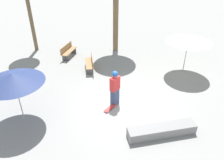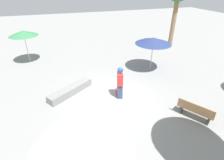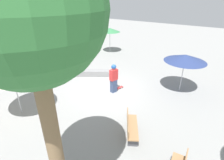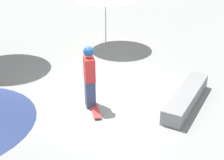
{
  "view_description": "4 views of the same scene",
  "coord_description": "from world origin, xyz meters",
  "px_view_note": "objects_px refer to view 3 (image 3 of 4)",
  "views": [
    {
      "loc": [
        -2.68,
        7.9,
        6.49
      ],
      "look_at": [
        0.65,
        -0.21,
        1.15
      ],
      "focal_mm": 35.0,
      "sensor_mm": 36.0,
      "label": 1
    },
    {
      "loc": [
        -2.46,
        -7.34,
        5.56
      ],
      "look_at": [
        0.06,
        0.32,
        0.97
      ],
      "focal_mm": 28.0,
      "sensor_mm": 36.0,
      "label": 2
    },
    {
      "loc": [
        5.69,
        -7.79,
        5.41
      ],
      "look_at": [
        0.55,
        -0.37,
        1.0
      ],
      "focal_mm": 28.0,
      "sensor_mm": 36.0,
      "label": 3
    },
    {
      "loc": [
        3.4,
        7.24,
        4.59
      ],
      "look_at": [
        -0.14,
        0.33,
        0.82
      ],
      "focal_mm": 50.0,
      "sensor_mm": 36.0,
      "label": 4
    }
  ],
  "objects_px": {
    "skateboard": "(118,88)",
    "shade_umbrella_navy": "(185,58)",
    "shade_umbrella_green": "(110,30)",
    "bench_near": "(131,127)",
    "palm_tree_center_left": "(28,14)",
    "shade_umbrella_cream": "(11,74)",
    "skater_main": "(114,77)",
    "concrete_ledge": "(95,73)"
  },
  "relations": [
    {
      "from": "bench_near",
      "to": "shade_umbrella_green",
      "type": "height_order",
      "value": "shade_umbrella_green"
    },
    {
      "from": "concrete_ledge",
      "to": "skater_main",
      "type": "bearing_deg",
      "value": -25.44
    },
    {
      "from": "skater_main",
      "to": "palm_tree_center_left",
      "type": "height_order",
      "value": "palm_tree_center_left"
    },
    {
      "from": "skateboard",
      "to": "concrete_ledge",
      "type": "xyz_separation_m",
      "value": [
        -2.54,
        0.75,
        0.15
      ]
    },
    {
      "from": "shade_umbrella_cream",
      "to": "shade_umbrella_navy",
      "type": "bearing_deg",
      "value": 49.55
    },
    {
      "from": "skateboard",
      "to": "palm_tree_center_left",
      "type": "distance_m",
      "value": 8.56
    },
    {
      "from": "bench_near",
      "to": "skateboard",
      "type": "bearing_deg",
      "value": -170.34
    },
    {
      "from": "palm_tree_center_left",
      "to": "bench_near",
      "type": "bearing_deg",
      "value": 84.56
    },
    {
      "from": "concrete_ledge",
      "to": "palm_tree_center_left",
      "type": "xyz_separation_m",
      "value": [
        4.86,
        -7.25,
        4.91
      ]
    },
    {
      "from": "shade_umbrella_green",
      "to": "skateboard",
      "type": "bearing_deg",
      "value": -51.01
    },
    {
      "from": "concrete_ledge",
      "to": "shade_umbrella_navy",
      "type": "relative_size",
      "value": 1.08
    },
    {
      "from": "concrete_ledge",
      "to": "shade_umbrella_green",
      "type": "bearing_deg",
      "value": 114.67
    },
    {
      "from": "shade_umbrella_green",
      "to": "shade_umbrella_navy",
      "type": "bearing_deg",
      "value": -26.4
    },
    {
      "from": "shade_umbrella_green",
      "to": "palm_tree_center_left",
      "type": "xyz_separation_m",
      "value": [
        7.38,
        -12.74,
        2.86
      ]
    },
    {
      "from": "bench_near",
      "to": "shade_umbrella_cream",
      "type": "relative_size",
      "value": 0.63
    },
    {
      "from": "skateboard",
      "to": "shade_umbrella_navy",
      "type": "bearing_deg",
      "value": -41.93
    },
    {
      "from": "concrete_ledge",
      "to": "shade_umbrella_navy",
      "type": "bearing_deg",
      "value": 13.27
    },
    {
      "from": "skateboard",
      "to": "shade_umbrella_green",
      "type": "relative_size",
      "value": 0.34
    },
    {
      "from": "concrete_ledge",
      "to": "shade_umbrella_cream",
      "type": "bearing_deg",
      "value": -91.66
    },
    {
      "from": "bench_near",
      "to": "shade_umbrella_navy",
      "type": "xyz_separation_m",
      "value": [
        0.61,
        5.21,
        1.68
      ]
    },
    {
      "from": "skater_main",
      "to": "shade_umbrella_cream",
      "type": "distance_m",
      "value": 5.31
    },
    {
      "from": "concrete_ledge",
      "to": "shade_umbrella_cream",
      "type": "xyz_separation_m",
      "value": [
        -0.16,
        -5.62,
        1.95
      ]
    },
    {
      "from": "shade_umbrella_navy",
      "to": "shade_umbrella_green",
      "type": "height_order",
      "value": "shade_umbrella_green"
    },
    {
      "from": "skater_main",
      "to": "skateboard",
      "type": "height_order",
      "value": "skater_main"
    },
    {
      "from": "shade_umbrella_navy",
      "to": "shade_umbrella_green",
      "type": "relative_size",
      "value": 0.98
    },
    {
      "from": "palm_tree_center_left",
      "to": "skateboard",
      "type": "bearing_deg",
      "value": 109.68
    },
    {
      "from": "skater_main",
      "to": "shade_umbrella_navy",
      "type": "distance_m",
      "value": 4.32
    },
    {
      "from": "skateboard",
      "to": "bench_near",
      "type": "height_order",
      "value": "bench_near"
    },
    {
      "from": "shade_umbrella_green",
      "to": "shade_umbrella_cream",
      "type": "bearing_deg",
      "value": -78.01
    },
    {
      "from": "bench_near",
      "to": "palm_tree_center_left",
      "type": "xyz_separation_m",
      "value": [
        -0.32,
        -3.41,
        4.7
      ]
    },
    {
      "from": "bench_near",
      "to": "shade_umbrella_cream",
      "type": "bearing_deg",
      "value": -102.53
    },
    {
      "from": "shade_umbrella_navy",
      "to": "shade_umbrella_green",
      "type": "bearing_deg",
      "value": 153.6
    },
    {
      "from": "shade_umbrella_cream",
      "to": "palm_tree_center_left",
      "type": "bearing_deg",
      "value": -17.93
    },
    {
      "from": "skater_main",
      "to": "palm_tree_center_left",
      "type": "relative_size",
      "value": 0.27
    },
    {
      "from": "shade_umbrella_cream",
      "to": "palm_tree_center_left",
      "type": "distance_m",
      "value": 6.05
    },
    {
      "from": "bench_near",
      "to": "palm_tree_center_left",
      "type": "relative_size",
      "value": 0.24
    },
    {
      "from": "shade_umbrella_cream",
      "to": "shade_umbrella_green",
      "type": "relative_size",
      "value": 1.03
    },
    {
      "from": "shade_umbrella_green",
      "to": "concrete_ledge",
      "type": "bearing_deg",
      "value": -65.33
    },
    {
      "from": "shade_umbrella_navy",
      "to": "palm_tree_center_left",
      "type": "distance_m",
      "value": 9.17
    },
    {
      "from": "skateboard",
      "to": "shade_umbrella_navy",
      "type": "height_order",
      "value": "shade_umbrella_navy"
    },
    {
      "from": "skater_main",
      "to": "shade_umbrella_cream",
      "type": "relative_size",
      "value": 0.71
    },
    {
      "from": "skater_main",
      "to": "shade_umbrella_green",
      "type": "relative_size",
      "value": 0.73
    }
  ]
}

